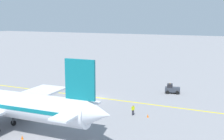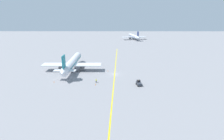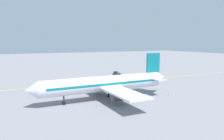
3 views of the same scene
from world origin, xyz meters
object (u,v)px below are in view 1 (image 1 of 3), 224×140
Objects in this scene: ground_crew_worker at (133,110)px; traffic_cone_near_nose at (70,98)px; baggage_tug_dark at (172,89)px; traffic_cone_far_edge at (148,116)px; traffic_cone_mid_apron at (22,137)px.

ground_crew_worker is 3.05× the size of traffic_cone_near_nose.
baggage_tug_dark reaches higher than ground_crew_worker.
ground_crew_worker is 2.58m from traffic_cone_far_edge.
baggage_tug_dark reaches higher than traffic_cone_near_nose.
traffic_cone_near_nose is at bearing 126.09° from baggage_tug_dark.
ground_crew_worker is at bearing 88.06° from traffic_cone_far_edge.
baggage_tug_dark is at bearing -8.84° from ground_crew_worker.
ground_crew_worker is at bearing 171.16° from baggage_tug_dark.
traffic_cone_near_nose and traffic_cone_far_edge have the same top height.
traffic_cone_far_edge is (14.87, -12.34, 0.00)m from traffic_cone_mid_apron.
traffic_cone_far_edge is at bearing -39.70° from traffic_cone_mid_apron.
ground_crew_worker is 17.91m from traffic_cone_mid_apron.
traffic_cone_far_edge is at bearing -91.94° from ground_crew_worker.
traffic_cone_near_nose is at bearing 75.29° from traffic_cone_far_edge.
baggage_tug_dark is 1.93× the size of ground_crew_worker.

